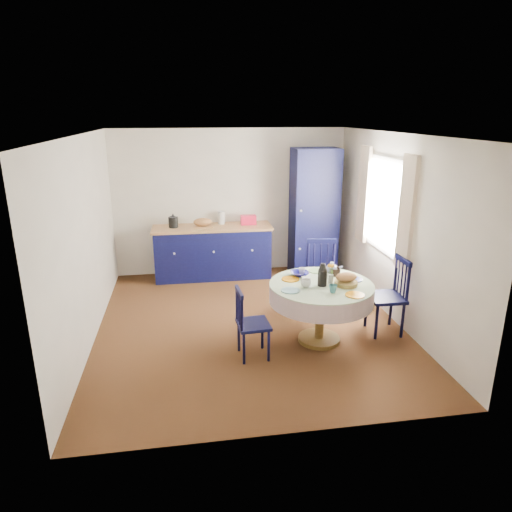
{
  "coord_description": "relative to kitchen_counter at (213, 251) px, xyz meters",
  "views": [
    {
      "loc": [
        -0.8,
        -5.58,
        2.76
      ],
      "look_at": [
        0.13,
        0.2,
        0.9
      ],
      "focal_mm": 32.0,
      "sensor_mm": 36.0,
      "label": 1
    }
  ],
  "objects": [
    {
      "name": "kitchen_counter",
      "position": [
        0.0,
        0.0,
        0.0
      ],
      "size": [
        2.02,
        0.65,
        1.14
      ],
      "rotation": [
        0.0,
        0.0,
        -0.01
      ],
      "color": "black",
      "rests_on": "floor"
    },
    {
      "name": "mug_d",
      "position": [
        1.0,
        -2.21,
        0.34
      ],
      "size": [
        0.09,
        0.09,
        0.09
      ],
      "primitive_type": "imported",
      "color": "silver",
      "rests_on": "dining_table"
    },
    {
      "name": "wall_left",
      "position": [
        -1.65,
        -1.96,
        0.79
      ],
      "size": [
        0.02,
        4.5,
        2.5
      ],
      "primitive_type": "cube",
      "color": "beige",
      "rests_on": "floor"
    },
    {
      "name": "window",
      "position": [
        2.3,
        -1.66,
        1.06
      ],
      "size": [
        0.1,
        1.74,
        1.45
      ],
      "color": "white",
      "rests_on": "wall_right"
    },
    {
      "name": "ceiling",
      "position": [
        0.35,
        -1.96,
        2.04
      ],
      "size": [
        4.5,
        4.5,
        0.0
      ],
      "primitive_type": "plane",
      "rotation": [
        3.14,
        0.0,
        0.0
      ],
      "color": "white",
      "rests_on": "wall_back"
    },
    {
      "name": "mug_a",
      "position": [
        0.93,
        -2.64,
        0.35
      ],
      "size": [
        0.12,
        0.12,
        0.1
      ],
      "primitive_type": "imported",
      "color": "silver",
      "rests_on": "dining_table"
    },
    {
      "name": "floor",
      "position": [
        0.35,
        -1.96,
        -0.46
      ],
      "size": [
        4.5,
        4.5,
        0.0
      ],
      "primitive_type": "plane",
      "color": "black",
      "rests_on": "ground"
    },
    {
      "name": "pantry_cabinet",
      "position": [
        1.75,
        -0.11,
        0.63
      ],
      "size": [
        0.77,
        0.56,
        2.19
      ],
      "rotation": [
        0.0,
        0.0,
        -0.0
      ],
      "color": "black",
      "rests_on": "floor"
    },
    {
      "name": "chair_far",
      "position": [
        1.43,
        -1.67,
        0.06
      ],
      "size": [
        0.53,
        0.51,
        1.03
      ],
      "rotation": [
        0.0,
        0.0,
        -0.18
      ],
      "color": "black",
      "rests_on": "floor"
    },
    {
      "name": "dining_table",
      "position": [
        1.16,
        -2.57,
        0.18
      ],
      "size": [
        1.27,
        1.27,
        1.05
      ],
      "color": "#573C18",
      "rests_on": "floor"
    },
    {
      "name": "mug_b",
      "position": [
        1.2,
        -2.85,
        0.35
      ],
      "size": [
        0.1,
        0.1,
        0.09
      ],
      "primitive_type": "imported",
      "color": "#2D6169",
      "rests_on": "dining_table"
    },
    {
      "name": "mug_c",
      "position": [
        1.4,
        -2.33,
        0.35
      ],
      "size": [
        0.13,
        0.13,
        0.11
      ],
      "primitive_type": "imported",
      "color": "black",
      "rests_on": "dining_table"
    },
    {
      "name": "wall_right",
      "position": [
        2.35,
        -1.96,
        0.79
      ],
      "size": [
        0.02,
        4.5,
        2.5
      ],
      "primitive_type": "cube",
      "color": "beige",
      "rests_on": "floor"
    },
    {
      "name": "cobalt_bowl",
      "position": [
        0.95,
        -2.25,
        0.33
      ],
      "size": [
        0.23,
        0.23,
        0.06
      ],
      "primitive_type": "imported",
      "color": "navy",
      "rests_on": "dining_table"
    },
    {
      "name": "chair_left",
      "position": [
        0.24,
        -2.81,
        -0.03
      ],
      "size": [
        0.39,
        0.4,
        0.85
      ],
      "rotation": [
        0.0,
        0.0,
        1.64
      ],
      "color": "black",
      "rests_on": "floor"
    },
    {
      "name": "wall_back",
      "position": [
        0.35,
        0.29,
        0.79
      ],
      "size": [
        4.0,
        0.02,
        2.5
      ],
      "primitive_type": "cube",
      "color": "beige",
      "rests_on": "floor"
    },
    {
      "name": "chair_right",
      "position": [
        2.09,
        -2.46,
        0.05
      ],
      "size": [
        0.44,
        0.47,
        1.01
      ],
      "rotation": [
        0.0,
        0.0,
        -1.6
      ],
      "color": "black",
      "rests_on": "floor"
    }
  ]
}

